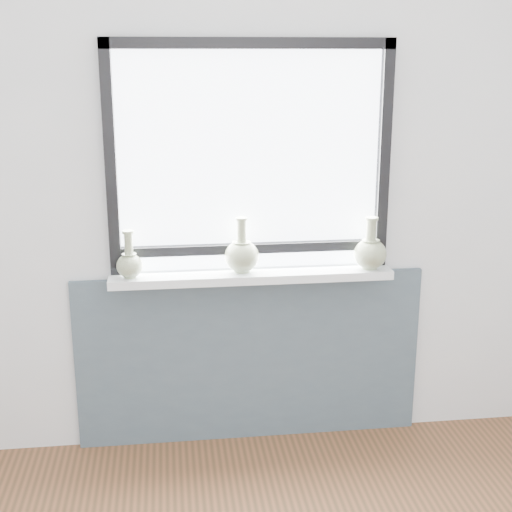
{
  "coord_description": "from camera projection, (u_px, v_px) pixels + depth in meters",
  "views": [
    {
      "loc": [
        -0.38,
        -1.45,
        1.88
      ],
      "look_at": [
        0.0,
        1.55,
        1.02
      ],
      "focal_mm": 50.0,
      "sensor_mm": 36.0,
      "label": 1
    }
  ],
  "objects": [
    {
      "name": "apron_panel",
      "position": [
        250.0,
        358.0,
        3.53
      ],
      "size": [
        1.7,
        0.03,
        0.86
      ],
      "primitive_type": "cube",
      "color": "#465662",
      "rests_on": "ground"
    },
    {
      "name": "vase_a",
      "position": [
        130.0,
        263.0,
        3.22
      ],
      "size": [
        0.12,
        0.12,
        0.22
      ],
      "rotation": [
        0.0,
        0.0,
        0.22
      ],
      "color": "#98A57E",
      "rests_on": "windowsill"
    },
    {
      "name": "vase_b",
      "position": [
        242.0,
        254.0,
        3.3
      ],
      "size": [
        0.16,
        0.16,
        0.26
      ],
      "rotation": [
        0.0,
        0.0,
        -0.16
      ],
      "color": "#98A57E",
      "rests_on": "windowsill"
    },
    {
      "name": "windowsill",
      "position": [
        252.0,
        275.0,
        3.34
      ],
      "size": [
        1.32,
        0.18,
        0.04
      ],
      "primitive_type": "cube",
      "color": "white",
      "rests_on": "apron_panel"
    },
    {
      "name": "vase_c",
      "position": [
        370.0,
        252.0,
        3.35
      ],
      "size": [
        0.15,
        0.15,
        0.25
      ],
      "rotation": [
        0.0,
        0.0,
        -0.27
      ],
      "color": "#98A57E",
      "rests_on": "windowsill"
    },
    {
      "name": "back_wall",
      "position": [
        249.0,
        183.0,
        3.32
      ],
      "size": [
        3.6,
        0.02,
        2.6
      ],
      "primitive_type": "cube",
      "color": "silver",
      "rests_on": "ground"
    },
    {
      "name": "window",
      "position": [
        250.0,
        154.0,
        3.24
      ],
      "size": [
        1.3,
        0.06,
        1.05
      ],
      "color": "black",
      "rests_on": "windowsill"
    }
  ]
}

